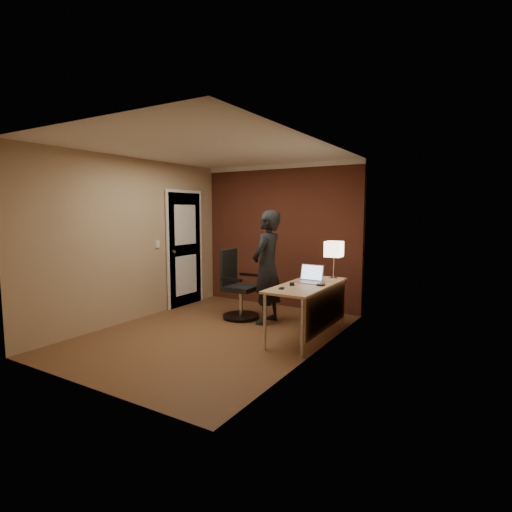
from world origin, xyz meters
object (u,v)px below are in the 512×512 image
(desk_lamp, at_px, (334,250))
(phone, at_px, (282,288))
(mouse, at_px, (292,284))
(person, at_px, (267,267))
(desk, at_px, (312,294))
(laptop, at_px, (310,277))
(office_chair, at_px, (237,289))
(wallet, at_px, (321,285))

(desk_lamp, xyz_separation_m, phone, (-0.29, -1.05, -0.41))
(desk_lamp, xyz_separation_m, mouse, (-0.28, -0.77, -0.40))
(mouse, xyz_separation_m, person, (-0.68, 0.54, 0.11))
(desk, xyz_separation_m, laptop, (-0.11, 0.17, 0.19))
(office_chair, bearing_deg, desk_lamp, 8.93)
(desk, xyz_separation_m, office_chair, (-1.43, 0.36, -0.13))
(mouse, height_order, phone, mouse)
(desk_lamp, relative_size, wallet, 4.86)
(desk, xyz_separation_m, person, (-0.89, 0.36, 0.25))
(desk_lamp, relative_size, office_chair, 0.50)
(desk_lamp, bearing_deg, office_chair, -171.07)
(phone, bearing_deg, desk, 45.02)
(laptop, height_order, office_chair, office_chair)
(desk_lamp, height_order, person, person)
(laptop, bearing_deg, desk, -58.12)
(mouse, xyz_separation_m, office_chair, (-1.22, 0.54, -0.28))
(laptop, xyz_separation_m, wallet, (0.22, -0.16, -0.05))
(office_chair, bearing_deg, mouse, -23.75)
(desk, distance_m, wallet, 0.18)
(phone, relative_size, office_chair, 0.11)
(desk, height_order, laptop, laptop)
(mouse, xyz_separation_m, wallet, (0.33, 0.18, -0.01))
(desk, height_order, phone, phone)
(desk_lamp, relative_size, phone, 4.65)
(laptop, distance_m, phone, 0.63)
(wallet, bearing_deg, laptop, 144.26)
(desk_lamp, distance_m, person, 1.03)
(laptop, relative_size, wallet, 3.05)
(desk_lamp, relative_size, person, 0.31)
(mouse, bearing_deg, office_chair, 132.60)
(desk_lamp, relative_size, laptop, 1.59)
(wallet, distance_m, office_chair, 1.61)
(desk, height_order, office_chair, office_chair)
(desk_lamp, bearing_deg, wallet, -85.46)
(desk, bearing_deg, wallet, 5.05)
(mouse, bearing_deg, wallet, 5.79)
(desk, distance_m, person, 0.99)
(mouse, bearing_deg, person, 117.98)
(desk, distance_m, office_chair, 1.48)
(wallet, height_order, person, person)
(desk_lamp, xyz_separation_m, wallet, (0.05, -0.59, -0.41))
(desk_lamp, bearing_deg, laptop, -112.59)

